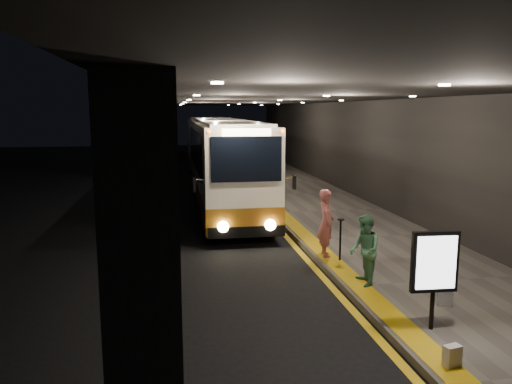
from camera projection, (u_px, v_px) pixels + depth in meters
ground at (218, 257)px, 13.72m from camera, size 90.00×90.00×0.00m
lane_line_white at (157, 220)px, 18.29m from camera, size 0.12×50.00×0.01m
kerb_stripe_yellow at (268, 216)px, 18.97m from camera, size 0.18×50.00×0.01m
sidewalk at (328, 212)px, 19.35m from camera, size 4.50×50.00×0.15m
tactile_strip at (281, 212)px, 19.03m from camera, size 0.50×50.00×0.01m
terminal_wall at (386, 136)px, 19.24m from camera, size 0.10×50.00×6.00m
support_columns at (163, 163)px, 17.01m from camera, size 0.80×24.80×4.40m
canopy at (272, 94)px, 18.25m from camera, size 9.00×50.00×0.40m
coach_main at (226, 170)px, 19.65m from camera, size 2.37×11.27×3.50m
coach_second at (214, 152)px, 28.34m from camera, size 2.64×11.08×3.46m
passenger_boarding at (326, 223)px, 13.17m from camera, size 0.48×0.69×1.81m
passenger_waiting_green at (365, 250)px, 11.00m from camera, size 0.54×0.81×1.58m
bag_polka at (445, 298)px, 9.87m from camera, size 0.30×0.18×0.34m
bag_plain at (452, 356)px, 7.56m from camera, size 0.29×0.21×0.33m
info_sign at (435, 264)px, 8.67m from camera, size 0.85×0.16×1.79m
stanchion_post at (340, 240)px, 12.82m from camera, size 0.05×0.05×1.09m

